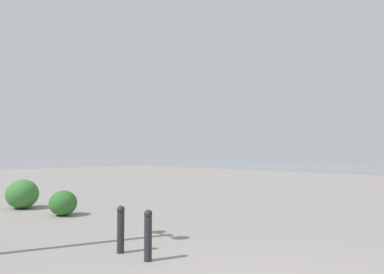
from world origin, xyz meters
The scene contains 4 objects.
bollard_near centered at (2.56, -0.74, 0.41)m, with size 0.13×0.13×0.78m.
bollard_mid centered at (3.23, -0.70, 0.40)m, with size 0.13×0.13×0.77m.
shrub_low centered at (7.23, -1.59, 0.33)m, with size 0.78×0.70×0.66m.
shrub_round centered at (9.24, -1.27, 0.43)m, with size 1.02×0.92×0.87m.
Camera 1 is at (-1.63, 2.60, 1.64)m, focal length 32.12 mm.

